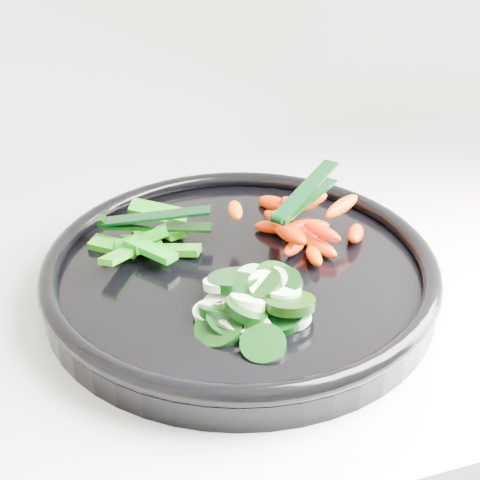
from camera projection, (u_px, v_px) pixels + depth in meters
name	position (u px, v px, depth m)	size (l,w,h in m)	color
veggie_tray	(240.00, 271.00, 0.64)	(0.48, 0.48, 0.04)	black
cucumber_pile	(247.00, 305.00, 0.57)	(0.12, 0.13, 0.04)	black
carrot_pile	(301.00, 221.00, 0.68)	(0.15, 0.16, 0.05)	#FF5200
pepper_pile	(147.00, 239.00, 0.67)	(0.11, 0.12, 0.04)	#1A6709
tong_carrot	(304.00, 196.00, 0.65)	(0.10, 0.08, 0.02)	black
tong_pepper	(153.00, 221.00, 0.66)	(0.11, 0.05, 0.02)	black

